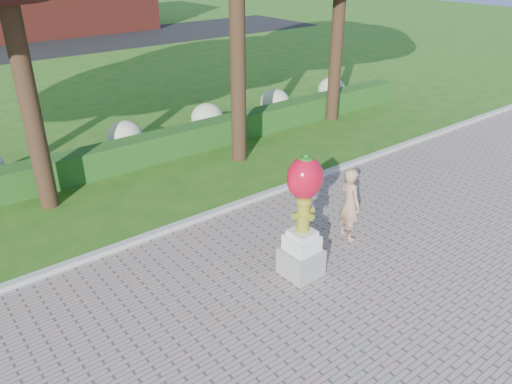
% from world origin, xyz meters
% --- Properties ---
extents(ground, '(100.00, 100.00, 0.00)m').
position_xyz_m(ground, '(0.00, 0.00, 0.00)').
color(ground, '#265715').
rests_on(ground, ground).
extents(curb, '(40.00, 0.18, 0.15)m').
position_xyz_m(curb, '(0.00, 3.00, 0.07)').
color(curb, '#ADADA5').
rests_on(curb, ground).
extents(lawn_hedge, '(24.00, 0.70, 0.80)m').
position_xyz_m(lawn_hedge, '(0.00, 7.00, 0.40)').
color(lawn_hedge, '#164F19').
rests_on(lawn_hedge, ground).
extents(hydrangea_row, '(20.10, 1.10, 0.99)m').
position_xyz_m(hydrangea_row, '(0.57, 8.00, 0.55)').
color(hydrangea_row, '#9EA981').
rests_on(hydrangea_row, ground).
extents(hydrant_sculpture, '(0.74, 0.69, 2.54)m').
position_xyz_m(hydrant_sculpture, '(0.93, -0.03, 1.38)').
color(hydrant_sculpture, gray).
rests_on(hydrant_sculpture, walkway).
extents(woman, '(0.50, 0.67, 1.64)m').
position_xyz_m(woman, '(2.67, 0.35, 0.86)').
color(woman, tan).
rests_on(woman, walkway).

